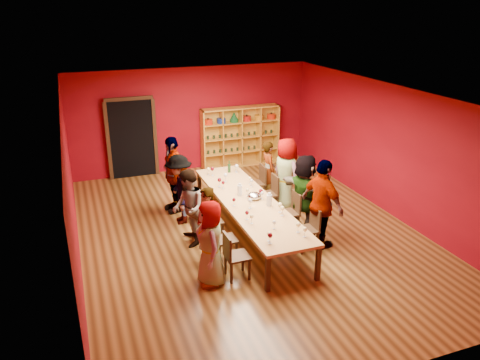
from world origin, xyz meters
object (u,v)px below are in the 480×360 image
Objects in this scene: tasting_table at (249,203)px; person_left_3 at (180,189)px; chair_person_left_3 at (195,200)px; person_right_3 at (286,174)px; person_right_4 at (268,170)px; chair_person_left_0 at (233,254)px; chair_person_left_1 at (221,237)px; chair_person_right_3 at (271,191)px; wine_bottle at (229,168)px; chair_person_right_4 at (259,181)px; chair_person_right_1 at (310,226)px; person_left_4 at (173,174)px; person_left_1 at (206,226)px; person_left_2 at (188,208)px; person_left_0 at (210,243)px; chair_person_right_2 at (292,210)px; person_right_1 at (322,205)px; spittoon_bowl at (254,196)px; person_right_2 at (305,193)px; chair_person_left_2 at (208,219)px; shelving_unit at (240,134)px; chair_person_left_4 at (188,189)px.

tasting_table is 2.81× the size of person_left_3.
person_right_3 reaches higher than chair_person_left_3.
chair_person_left_0 is at bearing 150.21° from person_right_4.
chair_person_left_1 is 2.54m from chair_person_right_3.
wine_bottle reaches higher than chair_person_right_3.
chair_person_right_4 is (0.91, 1.64, -0.20)m from tasting_table.
person_left_4 is at bearing 127.75° from chair_person_right_1.
person_right_3 is (2.54, -0.82, -0.04)m from person_left_4.
person_left_2 is (-0.13, 0.86, 0.03)m from person_left_1.
person_left_0 is 0.90× the size of person_right_3.
chair_person_right_4 is (0.00, 1.87, 0.00)m from chair_person_right_2.
chair_person_left_0 is 1.00× the size of chair_person_right_3.
person_right_1 is at bearing 104.97° from person_left_0.
person_right_4 is (2.50, 1.67, -0.06)m from person_left_2.
chair_person_left_3 is 2.98m from person_right_1.
person_left_3 is at bearing 149.91° from chair_person_right_2.
chair_person_left_0 is at bearing -123.13° from spittoon_bowl.
person_right_2 reaches higher than person_right_4.
chair_person_left_2 is at bearing 99.09° from person_right_3.
shelving_unit reaches higher than person_right_4.
wine_bottle is (-0.72, 2.89, 0.37)m from chair_person_right_1.
person_left_2 reaches higher than chair_person_right_4.
person_left_4 is at bearing 58.67° from person_right_3.
chair_person_left_1 and chair_person_right_3 have the same top height.
person_left_3 is at bearing 108.24° from chair_person_left_2.
person_left_2 reaches higher than chair_person_right_1.
spittoon_bowl is (-0.76, 0.29, 0.32)m from chair_person_right_2.
person_left_1 is at bearing -144.97° from spittoon_bowl.
person_right_2 is (1.21, -0.23, 0.16)m from tasting_table.
person_right_4 is at bearing 70.77° from chair_person_right_3.
person_left_4 is 1.44m from wine_bottle.
shelving_unit is (1.40, 4.32, 0.28)m from tasting_table.
person_left_2 is at bearing -103.41° from chair_person_left_4.
spittoon_bowl is (1.06, -1.65, 0.32)m from chair_person_left_4.
person_right_2 is (0.30, -0.00, 0.36)m from chair_person_right_2.
person_left_1 is at bearing 13.83° from person_left_2.
chair_person_left_0 is 0.60× the size of person_right_4.
person_left_4 is (-0.33, 2.59, 0.42)m from chair_person_left_1.
tasting_table is 1.29m from chair_person_right_3.
person_right_3 is (0.39, 1.96, 0.39)m from chair_person_right_1.
person_left_3 is at bearing 97.63° from chair_person_left_0.
person_left_3 is 2.77m from person_right_2.
person_left_0 is at bearing -167.59° from chair_person_right_1.
chair_person_left_3 is at bearing 163.92° from person_left_2.
chair_person_left_4 and chair_person_right_2 have the same top height.
chair_person_right_3 is at bearing 44.29° from tasting_table.
chair_person_right_1 is 0.96m from person_right_2.
chair_person_left_1 is (-0.91, -0.89, -0.20)m from tasting_table.
person_right_1 reaches higher than person_left_0.
chair_person_right_1 and chair_person_right_2 have the same top height.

